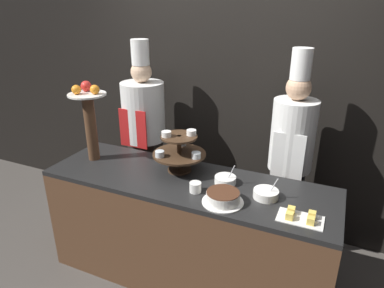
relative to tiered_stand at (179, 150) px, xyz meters
name	(u,v)px	position (x,y,z in m)	size (l,w,h in m)	color
wall_back	(231,85)	(0.11, 0.87, 0.33)	(10.00, 0.06, 2.80)	black
buffet_counter	(187,230)	(0.11, -0.12, -0.62)	(2.18, 0.67, 0.89)	brown
tiered_stand	(179,150)	(0.00, 0.00, 0.00)	(0.41, 0.41, 0.33)	#3D2819
fruit_pedestal	(89,115)	(-0.76, -0.09, 0.21)	(0.30, 0.30, 0.64)	brown
cake_round	(223,197)	(0.46, -0.30, -0.14)	(0.28, 0.28, 0.08)	white
cup_white	(195,187)	(0.24, -0.25, -0.14)	(0.08, 0.08, 0.07)	white
cake_square_tray	(300,217)	(0.95, -0.29, -0.16)	(0.27, 0.16, 0.05)	white
serving_bowl_near	(266,194)	(0.71, -0.13, -0.15)	(0.17, 0.17, 0.16)	white
serving_bowl_far	(225,180)	(0.39, -0.05, -0.15)	(0.16, 0.16, 0.16)	white
chef_left	(144,129)	(-0.62, 0.49, -0.09)	(0.40, 0.40, 1.82)	#38332D
chef_center_left	(291,153)	(0.76, 0.49, -0.08)	(0.35, 0.35, 1.81)	#28282D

